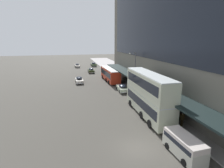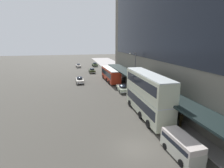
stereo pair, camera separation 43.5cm
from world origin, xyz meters
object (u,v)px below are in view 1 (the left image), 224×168
object	(u,v)px
street_lamp	(134,69)
sedan_second_near	(91,70)
sedan_oncoming_front	(94,64)
sedan_far_back	(122,88)
transit_bus_kerbside_rear	(110,74)
pedestrian_at_kerb	(182,118)
vw_van	(183,144)
transit_bus_kerbside_front	(148,93)
sedan_trailing_mid	(79,80)
sedan_trailing_near	(77,66)

from	to	relation	value
street_lamp	sedan_second_near	bearing A→B (deg)	104.27
sedan_oncoming_front	street_lamp	world-z (taller)	street_lamp
sedan_far_back	transit_bus_kerbside_rear	bearing A→B (deg)	91.87
pedestrian_at_kerb	sedan_oncoming_front	bearing A→B (deg)	93.44
transit_bus_kerbside_rear	vw_van	distance (m)	31.34
transit_bus_kerbside_front	street_lamp	bearing A→B (deg)	78.16
transit_bus_kerbside_rear	sedan_second_near	world-z (taller)	transit_bus_kerbside_rear
sedan_oncoming_front	pedestrian_at_kerb	world-z (taller)	pedestrian_at_kerb
pedestrian_at_kerb	transit_bus_kerbside_rear	bearing A→B (deg)	96.00
pedestrian_at_kerb	street_lamp	distance (m)	16.69
transit_bus_kerbside_front	sedan_oncoming_front	size ratio (longest dim) A/B	2.39
sedan_trailing_mid	street_lamp	size ratio (longest dim) A/B	0.61
transit_bus_kerbside_front	transit_bus_kerbside_rear	bearing A→B (deg)	90.61
transit_bus_kerbside_rear	sedan_oncoming_front	world-z (taller)	transit_bus_kerbside_rear
transit_bus_kerbside_rear	sedan_far_back	bearing A→B (deg)	-88.13
sedan_trailing_near	vw_van	xyz separation A→B (m)	(6.81, -57.88, 0.38)
street_lamp	sedan_far_back	bearing A→B (deg)	168.79
vw_van	street_lamp	xyz separation A→B (m)	(3.13, 21.00, 3.59)
pedestrian_at_kerb	sedan_trailing_near	bearing A→B (deg)	100.63
sedan_second_near	sedan_trailing_near	world-z (taller)	sedan_second_near
sedan_trailing_near	sedan_trailing_mid	bearing A→B (deg)	-91.73
sedan_trailing_mid	pedestrian_at_kerb	world-z (taller)	pedestrian_at_kerb
sedan_second_near	sedan_trailing_mid	bearing A→B (deg)	-109.15
transit_bus_kerbside_rear	sedan_trailing_near	size ratio (longest dim) A/B	2.42
vw_van	pedestrian_at_kerb	bearing A→B (deg)	55.87
vw_van	pedestrian_at_kerb	size ratio (longest dim) A/B	2.48
transit_bus_kerbside_front	pedestrian_at_kerb	world-z (taller)	transit_bus_kerbside_front
transit_bus_kerbside_front	sedan_oncoming_front	distance (m)	50.13
transit_bus_kerbside_front	transit_bus_kerbside_rear	size ratio (longest dim) A/B	1.03
sedan_second_near	street_lamp	xyz separation A→B (m)	(6.05, -23.78, 3.90)
sedan_far_back	street_lamp	bearing A→B (deg)	-11.21
transit_bus_kerbside_front	pedestrian_at_kerb	bearing A→B (deg)	-59.50
transit_bus_kerbside_front	vw_van	distance (m)	9.31
sedan_oncoming_front	pedestrian_at_kerb	size ratio (longest dim) A/B	2.59
transit_bus_kerbside_front	street_lamp	xyz separation A→B (m)	(2.51, 11.98, 1.42)
sedan_far_back	pedestrian_at_kerb	world-z (taller)	pedestrian_at_kerb
sedan_far_back	vw_van	world-z (taller)	vw_van
transit_bus_kerbside_front	sedan_second_near	world-z (taller)	transit_bus_kerbside_front
sedan_second_near	vw_van	distance (m)	44.88
sedan_far_back	pedestrian_at_kerb	bearing A→B (deg)	-81.61
vw_van	sedan_trailing_mid	bearing A→B (deg)	103.67
transit_bus_kerbside_rear	sedan_far_back	size ratio (longest dim) A/B	2.27
sedan_far_back	sedan_second_near	bearing A→B (deg)	98.83
transit_bus_kerbside_rear	sedan_trailing_mid	xyz separation A→B (m)	(-7.98, -0.04, -1.16)
transit_bus_kerbside_front	sedan_trailing_near	size ratio (longest dim) A/B	2.50
sedan_oncoming_front	vw_van	bearing A→B (deg)	-89.91
transit_bus_kerbside_rear	pedestrian_at_kerb	xyz separation A→B (m)	(2.80, -26.65, -0.73)
sedan_trailing_near	sedan_second_near	bearing A→B (deg)	-73.48
sedan_trailing_mid	vw_van	bearing A→B (deg)	-76.33
sedan_trailing_mid	vw_van	size ratio (longest dim) A/B	1.04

